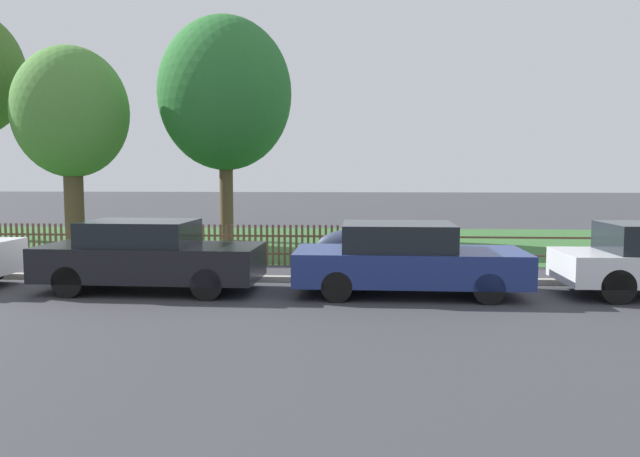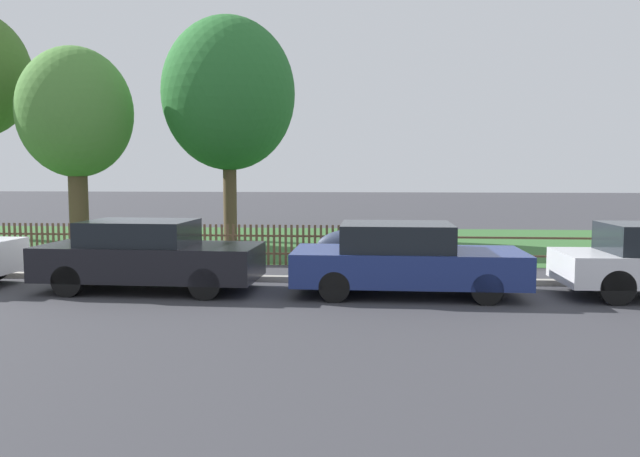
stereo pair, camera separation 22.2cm
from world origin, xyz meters
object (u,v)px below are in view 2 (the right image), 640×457
object	(u,v)px
covered_motorcycle	(358,247)
tree_mid_park	(229,94)
parked_car_black_saloon	(148,255)
parked_car_navy_estate	(405,259)
tree_behind_motorcycle	(76,114)

from	to	relation	value
covered_motorcycle	tree_mid_park	distance (m)	9.32
tree_mid_park	parked_car_black_saloon	bearing A→B (deg)	-87.51
covered_motorcycle	tree_mid_park	size ratio (longest dim) A/B	0.26
parked_car_navy_estate	parked_car_black_saloon	bearing A→B (deg)	-179.63
tree_behind_motorcycle	parked_car_navy_estate	bearing A→B (deg)	-36.75
parked_car_navy_estate	tree_mid_park	xyz separation A→B (m)	(-5.52, 9.16, 4.32)
tree_mid_park	tree_behind_motorcycle	bearing A→B (deg)	-162.07
tree_behind_motorcycle	parked_car_black_saloon	bearing A→B (deg)	-56.25
parked_car_black_saloon	tree_behind_motorcycle	world-z (taller)	tree_behind_motorcycle
parked_car_black_saloon	parked_car_navy_estate	world-z (taller)	parked_car_black_saloon
parked_car_black_saloon	tree_behind_motorcycle	distance (m)	9.84
parked_car_black_saloon	tree_mid_park	world-z (taller)	tree_mid_park
covered_motorcycle	tree_mid_park	bearing A→B (deg)	126.75
parked_car_black_saloon	tree_mid_park	bearing A→B (deg)	94.16
parked_car_black_saloon	tree_mid_park	distance (m)	10.13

